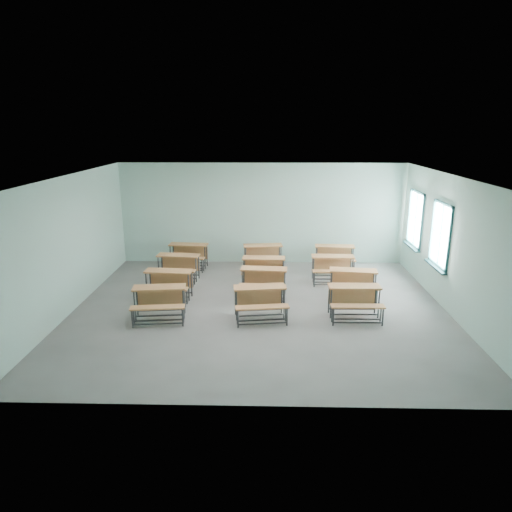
{
  "coord_description": "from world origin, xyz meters",
  "views": [
    {
      "loc": [
        0.17,
        -10.32,
        4.3
      ],
      "look_at": [
        -0.12,
        1.2,
        1.0
      ],
      "focal_mm": 32.0,
      "sensor_mm": 36.0,
      "label": 1
    }
  ],
  "objects_px": {
    "desk_unit_r1c2": "(353,280)",
    "desk_unit_r3c2": "(335,254)",
    "desk_unit_r0c1": "(260,298)",
    "desk_unit_r3c0": "(188,252)",
    "desk_unit_r2c1": "(264,267)",
    "desk_unit_r1c0": "(168,281)",
    "desk_unit_r1c1": "(264,278)",
    "desk_unit_r2c2": "(333,265)",
    "desk_unit_r2c0": "(178,264)",
    "desk_unit_r3c1": "(263,253)",
    "desk_unit_r0c2": "(355,297)",
    "desk_unit_r0c0": "(159,298)"
  },
  "relations": [
    {
      "from": "desk_unit_r0c2",
      "to": "desk_unit_r1c0",
      "type": "relative_size",
      "value": 0.97
    },
    {
      "from": "desk_unit_r0c2",
      "to": "desk_unit_r3c0",
      "type": "bearing_deg",
      "value": 139.44
    },
    {
      "from": "desk_unit_r2c1",
      "to": "desk_unit_r3c2",
      "type": "xyz_separation_m",
      "value": [
        2.17,
        1.36,
        0.0
      ]
    },
    {
      "from": "desk_unit_r2c1",
      "to": "desk_unit_r3c0",
      "type": "height_order",
      "value": "same"
    },
    {
      "from": "desk_unit_r1c1",
      "to": "desk_unit_r2c2",
      "type": "xyz_separation_m",
      "value": [
        1.95,
        1.23,
        0.0
      ]
    },
    {
      "from": "desk_unit_r1c2",
      "to": "desk_unit_r0c2",
      "type": "bearing_deg",
      "value": -92.66
    },
    {
      "from": "desk_unit_r1c2",
      "to": "desk_unit_r3c1",
      "type": "height_order",
      "value": "same"
    },
    {
      "from": "desk_unit_r0c0",
      "to": "desk_unit_r0c1",
      "type": "distance_m",
      "value": 2.31
    },
    {
      "from": "desk_unit_r2c0",
      "to": "desk_unit_r3c2",
      "type": "xyz_separation_m",
      "value": [
        4.63,
        1.15,
        0.0
      ]
    },
    {
      "from": "desk_unit_r1c2",
      "to": "desk_unit_r3c2",
      "type": "distance_m",
      "value": 2.45
    },
    {
      "from": "desk_unit_r3c0",
      "to": "desk_unit_r3c2",
      "type": "bearing_deg",
      "value": 3.76
    },
    {
      "from": "desk_unit_r2c2",
      "to": "desk_unit_r3c0",
      "type": "relative_size",
      "value": 0.96
    },
    {
      "from": "desk_unit_r1c1",
      "to": "desk_unit_r3c2",
      "type": "relative_size",
      "value": 1.01
    },
    {
      "from": "desk_unit_r2c2",
      "to": "desk_unit_r3c1",
      "type": "xyz_separation_m",
      "value": [
        -1.99,
        1.19,
        0.0
      ]
    },
    {
      "from": "desk_unit_r1c1",
      "to": "desk_unit_r2c2",
      "type": "height_order",
      "value": "same"
    },
    {
      "from": "desk_unit_r1c1",
      "to": "desk_unit_r1c2",
      "type": "relative_size",
      "value": 0.99
    },
    {
      "from": "desk_unit_r0c1",
      "to": "desk_unit_r2c1",
      "type": "xyz_separation_m",
      "value": [
        0.05,
        2.4,
        0.0
      ]
    },
    {
      "from": "desk_unit_r0c1",
      "to": "desk_unit_r0c2",
      "type": "xyz_separation_m",
      "value": [
        2.18,
        0.11,
        0.0
      ]
    },
    {
      "from": "desk_unit_r1c0",
      "to": "desk_unit_r1c2",
      "type": "xyz_separation_m",
      "value": [
        4.73,
        0.17,
        0.0
      ]
    },
    {
      "from": "desk_unit_r1c1",
      "to": "desk_unit_r2c0",
      "type": "relative_size",
      "value": 0.99
    },
    {
      "from": "desk_unit_r1c0",
      "to": "desk_unit_r3c2",
      "type": "xyz_separation_m",
      "value": [
        4.6,
        2.62,
        0.0
      ]
    },
    {
      "from": "desk_unit_r1c2",
      "to": "desk_unit_r0c1",
      "type": "bearing_deg",
      "value": -144.98
    },
    {
      "from": "desk_unit_r0c0",
      "to": "desk_unit_r2c0",
      "type": "height_order",
      "value": "same"
    },
    {
      "from": "desk_unit_r2c2",
      "to": "desk_unit_r3c1",
      "type": "bearing_deg",
      "value": 150.49
    },
    {
      "from": "desk_unit_r0c0",
      "to": "desk_unit_r3c1",
      "type": "xyz_separation_m",
      "value": [
        2.34,
        3.89,
        0.0
      ]
    },
    {
      "from": "desk_unit_r1c2",
      "to": "desk_unit_r2c1",
      "type": "xyz_separation_m",
      "value": [
        -2.3,
        1.09,
        0.0
      ]
    },
    {
      "from": "desk_unit_r0c1",
      "to": "desk_unit_r3c2",
      "type": "bearing_deg",
      "value": 51.45
    },
    {
      "from": "desk_unit_r1c0",
      "to": "desk_unit_r3c1",
      "type": "distance_m",
      "value": 3.59
    },
    {
      "from": "desk_unit_r0c0",
      "to": "desk_unit_r3c1",
      "type": "distance_m",
      "value": 4.54
    },
    {
      "from": "desk_unit_r1c2",
      "to": "desk_unit_r3c2",
      "type": "relative_size",
      "value": 1.03
    },
    {
      "from": "desk_unit_r0c1",
      "to": "desk_unit_r3c0",
      "type": "bearing_deg",
      "value": 113.12
    },
    {
      "from": "desk_unit_r1c0",
      "to": "desk_unit_r2c1",
      "type": "bearing_deg",
      "value": 31.28
    },
    {
      "from": "desk_unit_r0c0",
      "to": "desk_unit_r3c2",
      "type": "height_order",
      "value": "same"
    },
    {
      "from": "desk_unit_r0c1",
      "to": "desk_unit_r3c1",
      "type": "distance_m",
      "value": 3.81
    },
    {
      "from": "desk_unit_r2c1",
      "to": "desk_unit_r3c1",
      "type": "xyz_separation_m",
      "value": [
        -0.02,
        1.41,
        0.0
      ]
    },
    {
      "from": "desk_unit_r3c0",
      "to": "desk_unit_r2c1",
      "type": "bearing_deg",
      "value": -26.58
    },
    {
      "from": "desk_unit_r1c0",
      "to": "desk_unit_r3c1",
      "type": "height_order",
      "value": "same"
    },
    {
      "from": "desk_unit_r0c2",
      "to": "desk_unit_r2c0",
      "type": "relative_size",
      "value": 0.95
    },
    {
      "from": "desk_unit_r1c0",
      "to": "desk_unit_r1c2",
      "type": "height_order",
      "value": "same"
    },
    {
      "from": "desk_unit_r0c2",
      "to": "desk_unit_r3c2",
      "type": "bearing_deg",
      "value": 88.43
    },
    {
      "from": "desk_unit_r1c1",
      "to": "desk_unit_r3c2",
      "type": "bearing_deg",
      "value": 52.05
    },
    {
      "from": "desk_unit_r2c0",
      "to": "desk_unit_r2c1",
      "type": "xyz_separation_m",
      "value": [
        2.46,
        -0.22,
        0.0
      ]
    },
    {
      "from": "desk_unit_r0c0",
      "to": "desk_unit_r0c2",
      "type": "xyz_separation_m",
      "value": [
        4.49,
        0.18,
        0.0
      ]
    },
    {
      "from": "desk_unit_r0c2",
      "to": "desk_unit_r3c1",
      "type": "distance_m",
      "value": 4.28
    },
    {
      "from": "desk_unit_r1c2",
      "to": "desk_unit_r3c0",
      "type": "distance_m",
      "value": 5.32
    },
    {
      "from": "desk_unit_r2c1",
      "to": "desk_unit_r1c1",
      "type": "bearing_deg",
      "value": -88.12
    },
    {
      "from": "desk_unit_r0c1",
      "to": "desk_unit_r3c1",
      "type": "relative_size",
      "value": 1.01
    },
    {
      "from": "desk_unit_r0c0",
      "to": "desk_unit_r2c0",
      "type": "xyz_separation_m",
      "value": [
        -0.09,
        2.69,
        0.0
      ]
    },
    {
      "from": "desk_unit_r1c0",
      "to": "desk_unit_r1c1",
      "type": "xyz_separation_m",
      "value": [
        2.44,
        0.25,
        0.0
      ]
    },
    {
      "from": "desk_unit_r0c1",
      "to": "desk_unit_r2c0",
      "type": "height_order",
      "value": "same"
    }
  ]
}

